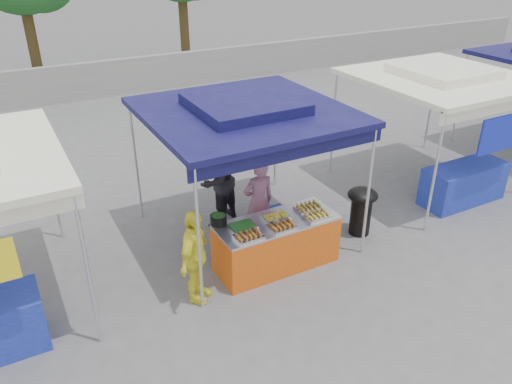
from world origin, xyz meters
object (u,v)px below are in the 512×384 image
vendor_table (276,243)px  vendor_woman (259,202)px  helper_man (216,179)px  customer_person (195,257)px  cooking_pot (219,220)px  wok_burner (361,207)px

vendor_table → vendor_woman: 0.87m
vendor_table → helper_man: bearing=99.3°
customer_person → cooking_pot: bearing=-6.4°
vendor_table → helper_man: size_ratio=1.09×
wok_burner → cooking_pot: bearing=-163.2°
wok_burner → vendor_woman: 1.90m
vendor_woman → helper_man: size_ratio=0.87×
helper_man → wok_burner: bearing=109.4°
vendor_woman → helper_man: helper_man is taller
vendor_table → helper_man: 1.81m
vendor_table → customer_person: bearing=-172.7°
vendor_table → wok_burner: size_ratio=2.18×
customer_person → wok_burner: bearing=-41.7°
vendor_table → customer_person: 1.55m
wok_burner → vendor_table: bearing=-154.4°
vendor_woman → helper_man: (-0.38, 0.94, 0.12)m
vendor_table → wok_burner: bearing=3.9°
cooking_pot → helper_man: size_ratio=0.14×
helper_man → customer_person: size_ratio=1.20×
vendor_woman → customer_person: bearing=32.8°
cooking_pot → vendor_woman: size_ratio=0.17×
vendor_table → cooking_pot: cooking_pot is taller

